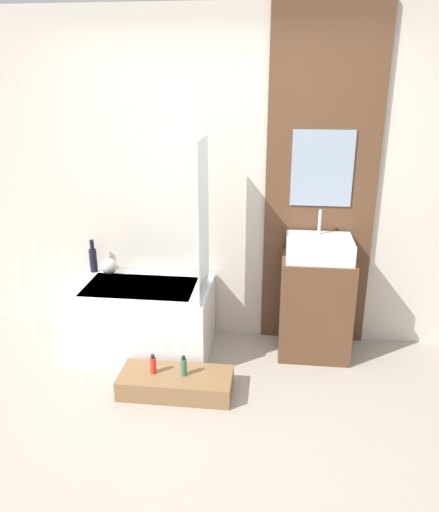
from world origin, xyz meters
TOP-DOWN VIEW (x-y plane):
  - ground_plane at (0.00, 0.00)m, footprint 12.00×12.00m
  - wall_tiled_back at (0.00, 1.58)m, footprint 4.20×0.06m
  - wall_wood_accent at (0.77, 1.53)m, footprint 0.84×0.04m
  - bathtub at (-0.60, 1.18)m, footprint 1.10×0.70m
  - glass_shower_screen at (-0.08, 1.09)m, footprint 0.01×0.48m
  - wooden_step_bench at (-0.21, 0.62)m, footprint 0.79×0.34m
  - vanity_cabinet at (0.77, 1.29)m, footprint 0.55×0.44m
  - sink at (0.77, 1.29)m, footprint 0.49×0.40m
  - vase_tall_dark at (-1.07, 1.45)m, footprint 0.06×0.06m
  - vase_round_light at (-0.92, 1.41)m, footprint 0.13×0.13m
  - bottle_soap_primary at (-0.37, 0.62)m, footprint 0.04×0.04m
  - bottle_soap_secondary at (-0.15, 0.62)m, footprint 0.04×0.04m

SIDE VIEW (x-z plane):
  - ground_plane at x=0.00m, z-range 0.00..0.00m
  - wooden_step_bench at x=-0.21m, z-range 0.00..0.14m
  - bottle_soap_primary at x=-0.37m, z-range 0.13..0.28m
  - bottle_soap_secondary at x=-0.15m, z-range 0.13..0.28m
  - bathtub at x=-0.60m, z-range 0.00..0.55m
  - vanity_cabinet at x=0.77m, z-range 0.00..0.81m
  - vase_round_light at x=-0.92m, z-range 0.55..0.68m
  - vase_tall_dark at x=-1.07m, z-range 0.52..0.80m
  - sink at x=0.77m, z-range 0.71..1.06m
  - glass_shower_screen at x=-0.08m, z-range 0.55..1.71m
  - wall_tiled_back at x=0.00m, z-range 0.00..2.60m
  - wall_wood_accent at x=0.77m, z-range 0.01..2.61m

